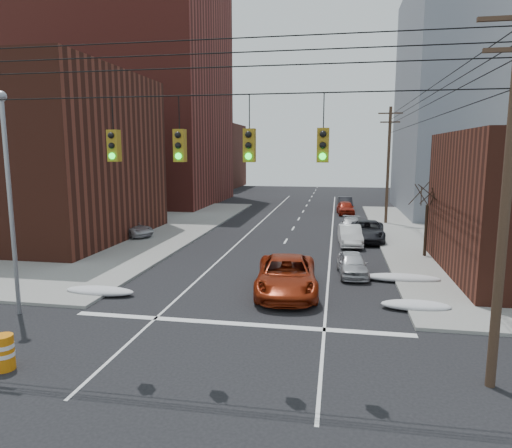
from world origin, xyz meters
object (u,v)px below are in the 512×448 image
at_px(parked_car_f, 345,203).
at_px(lot_car_c, 66,225).
at_px(red_pickup, 287,275).
at_px(parked_car_b, 350,236).
at_px(parked_car_c, 367,231).
at_px(parked_car_a, 352,264).
at_px(construction_barrel, 4,352).
at_px(lot_car_a, 82,234).
at_px(lot_car_d, 113,214).
at_px(lot_car_b, 129,229).
at_px(parked_car_d, 351,226).
at_px(parked_car_e, 346,208).

distance_m(parked_car_f, lot_car_c, 31.43).
xyz_separation_m(red_pickup, parked_car_b, (3.38, 12.27, -0.14)).
relative_size(red_pickup, lot_car_c, 1.21).
distance_m(parked_car_b, parked_car_c, 2.41).
xyz_separation_m(parked_car_a, construction_barrel, (-11.30, -13.41, -0.07)).
height_order(parked_car_a, parked_car_c, parked_car_c).
xyz_separation_m(parked_car_b, parked_car_f, (-0.08, 21.23, 0.02)).
bearing_deg(lot_car_a, parked_car_f, -61.75).
bearing_deg(lot_car_d, parked_car_f, -47.63).
relative_size(lot_car_b, construction_barrel, 3.83).
height_order(red_pickup, parked_car_d, red_pickup).
xyz_separation_m(parked_car_a, lot_car_b, (-17.39, 8.34, 0.10)).
distance_m(red_pickup, lot_car_c, 22.92).
distance_m(parked_car_e, parked_car_f, 4.22).
bearing_deg(lot_car_b, lot_car_d, 59.68).
xyz_separation_m(parked_car_d, lot_car_d, (-22.60, 2.01, 0.23)).
xyz_separation_m(parked_car_e, parked_car_f, (0.00, 4.22, 0.02)).
distance_m(parked_car_e, lot_car_a, 28.43).
relative_size(parked_car_d, lot_car_b, 1.06).
bearing_deg(red_pickup, parked_car_b, 68.95).
bearing_deg(parked_car_f, lot_car_a, -130.61).
bearing_deg(parked_car_e, lot_car_a, -137.52).
bearing_deg(construction_barrel, lot_car_d, 111.04).
height_order(parked_car_d, lot_car_b, lot_car_b).
distance_m(parked_car_a, lot_car_c, 24.27).
bearing_deg(lot_car_b, lot_car_a, 176.82).
bearing_deg(parked_car_b, parked_car_d, 83.99).
distance_m(parked_car_c, parked_car_f, 19.30).
bearing_deg(parked_car_f, parked_car_e, -93.03).
xyz_separation_m(red_pickup, parked_car_a, (3.30, 3.79, -0.21)).
distance_m(parked_car_d, lot_car_b, 18.32).
relative_size(parked_car_f, lot_car_b, 1.05).
distance_m(parked_car_a, parked_car_d, 13.25).
bearing_deg(parked_car_d, parked_car_e, 94.20).
distance_m(lot_car_a, lot_car_d, 11.05).
height_order(lot_car_b, construction_barrel, lot_car_b).
height_order(red_pickup, parked_car_e, red_pickup).
height_order(lot_car_a, construction_barrel, lot_car_a).
bearing_deg(parked_car_d, red_pickup, -98.90).
bearing_deg(parked_car_c, lot_car_b, -170.56).
relative_size(parked_car_e, lot_car_b, 0.99).
distance_m(parked_car_c, lot_car_b, 18.94).
xyz_separation_m(parked_car_c, lot_car_d, (-23.76, 4.78, 0.11)).
bearing_deg(parked_car_e, lot_car_c, -147.56).
distance_m(red_pickup, parked_car_e, 29.48).
bearing_deg(lot_car_a, lot_car_c, 21.17).
bearing_deg(lot_car_a, red_pickup, -141.93).
xyz_separation_m(lot_car_a, lot_car_d, (-3.02, 10.62, -0.02)).
bearing_deg(parked_car_d, lot_car_a, -153.31).
distance_m(parked_car_f, construction_barrel, 44.58).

